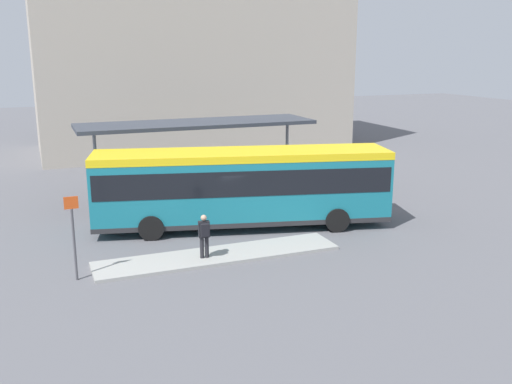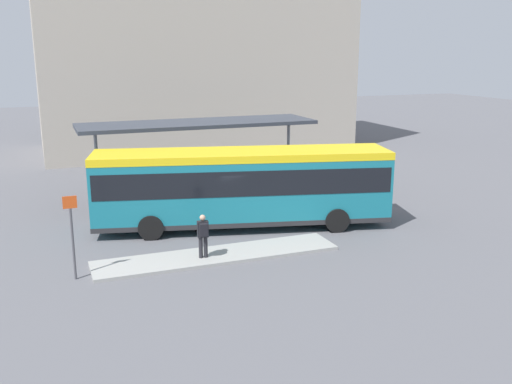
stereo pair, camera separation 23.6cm
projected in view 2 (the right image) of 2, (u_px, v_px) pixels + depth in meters
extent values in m
plane|color=#5B5B60|center=(243.00, 227.00, 24.12)|extent=(120.00, 120.00, 0.00)
cube|color=#9E9E99|center=(218.00, 255.00, 20.59)|extent=(8.89, 1.80, 0.12)
cube|color=#197284|center=(242.00, 185.00, 23.69)|extent=(12.37, 5.30, 2.91)
cube|color=yellow|center=(242.00, 154.00, 23.37)|extent=(12.40, 5.32, 0.30)
cube|color=black|center=(242.00, 177.00, 23.60)|extent=(12.15, 5.27, 1.02)
cube|color=black|center=(383.00, 173.00, 24.37)|extent=(0.62, 2.26, 1.12)
cube|color=#28282B|center=(243.00, 217.00, 24.02)|extent=(12.39, 5.31, 0.20)
cylinder|color=black|center=(323.00, 205.00, 25.64)|extent=(1.04, 0.51, 1.00)
cylinder|color=black|center=(337.00, 220.00, 23.32)|extent=(1.04, 0.51, 1.00)
cylinder|color=black|center=(153.00, 211.00, 24.69)|extent=(1.04, 0.51, 1.00)
cylinder|color=black|center=(151.00, 228.00, 22.37)|extent=(1.04, 0.51, 1.00)
cylinder|color=#232328|center=(201.00, 247.00, 20.10)|extent=(0.14, 0.14, 0.77)
cylinder|color=#232328|center=(206.00, 247.00, 20.15)|extent=(0.14, 0.14, 0.77)
cube|color=black|center=(203.00, 229.00, 19.96)|extent=(0.40, 0.25, 0.58)
cube|color=black|center=(204.00, 230.00, 19.77)|extent=(0.31, 0.22, 0.44)
sphere|color=tan|center=(203.00, 218.00, 19.86)|extent=(0.21, 0.21, 0.21)
torus|color=black|center=(368.00, 183.00, 30.51)|extent=(0.10, 0.69, 0.69)
torus|color=black|center=(378.00, 187.00, 29.70)|extent=(0.10, 0.69, 0.69)
cylinder|color=red|center=(373.00, 181.00, 30.05)|extent=(0.10, 0.72, 0.04)
cylinder|color=red|center=(375.00, 183.00, 29.92)|extent=(0.04, 0.04, 0.34)
cube|color=black|center=(375.00, 180.00, 29.88)|extent=(0.08, 0.19, 0.04)
cylinder|color=red|center=(369.00, 178.00, 30.35)|extent=(0.48, 0.07, 0.03)
torus|color=black|center=(372.00, 184.00, 30.28)|extent=(0.08, 0.72, 0.72)
torus|color=black|center=(363.00, 180.00, 31.17)|extent=(0.08, 0.72, 0.72)
cylinder|color=#2847AD|center=(368.00, 178.00, 30.67)|extent=(0.07, 0.76, 0.04)
cylinder|color=#2847AD|center=(366.00, 178.00, 30.84)|extent=(0.04, 0.04, 0.35)
cube|color=black|center=(367.00, 175.00, 30.80)|extent=(0.08, 0.18, 0.04)
cylinder|color=#2847AD|center=(372.00, 178.00, 30.29)|extent=(0.48, 0.06, 0.03)
torus|color=black|center=(360.00, 178.00, 31.78)|extent=(0.08, 0.66, 0.66)
torus|color=black|center=(368.00, 182.00, 30.96)|extent=(0.08, 0.66, 0.66)
cylinder|color=black|center=(364.00, 176.00, 31.32)|extent=(0.07, 0.69, 0.04)
cylinder|color=black|center=(365.00, 178.00, 31.19)|extent=(0.04, 0.04, 0.32)
cube|color=black|center=(366.00, 175.00, 31.15)|extent=(0.08, 0.18, 0.04)
cylinder|color=black|center=(361.00, 174.00, 31.63)|extent=(0.48, 0.06, 0.03)
torus|color=black|center=(354.00, 175.00, 32.44)|extent=(0.12, 0.76, 0.76)
torus|color=black|center=(365.00, 178.00, 31.54)|extent=(0.12, 0.76, 0.76)
cylinder|color=gold|center=(360.00, 172.00, 31.93)|extent=(0.11, 0.81, 0.04)
cylinder|color=gold|center=(362.00, 174.00, 31.78)|extent=(0.04, 0.04, 0.38)
cube|color=black|center=(362.00, 171.00, 31.74)|extent=(0.09, 0.19, 0.04)
cylinder|color=gold|center=(355.00, 169.00, 32.27)|extent=(0.48, 0.08, 0.03)
cube|color=#383D47|center=(198.00, 123.00, 28.40)|extent=(11.72, 3.30, 0.18)
cylinder|color=gray|center=(97.00, 168.00, 27.12)|extent=(0.16, 0.16, 3.63)
cylinder|color=gray|center=(288.00, 155.00, 30.60)|extent=(0.16, 0.16, 3.63)
cylinder|color=slate|center=(147.00, 211.00, 25.50)|extent=(0.68, 0.68, 0.54)
sphere|color=#286B2D|center=(146.00, 199.00, 25.37)|extent=(0.78, 0.78, 0.78)
cylinder|color=#4C4C51|center=(73.00, 244.00, 18.32)|extent=(0.08, 0.08, 2.40)
cube|color=#D84C19|center=(70.00, 202.00, 17.98)|extent=(0.44, 0.03, 0.40)
cube|color=#B2A899|center=(194.00, 43.00, 42.28)|extent=(22.30, 10.01, 15.65)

